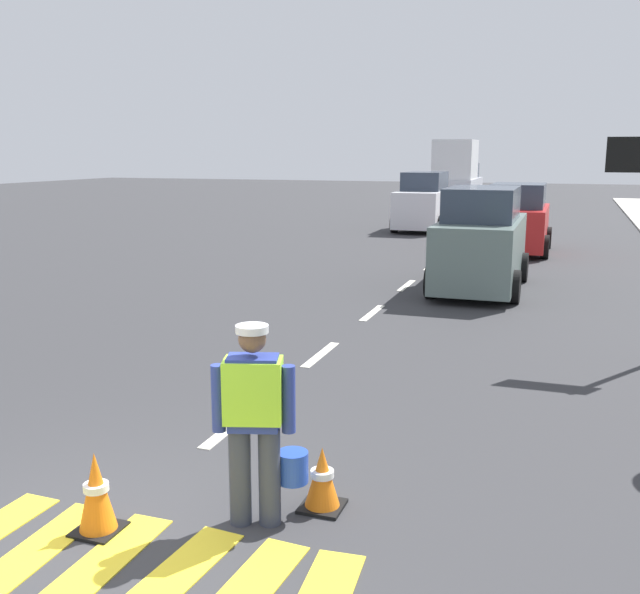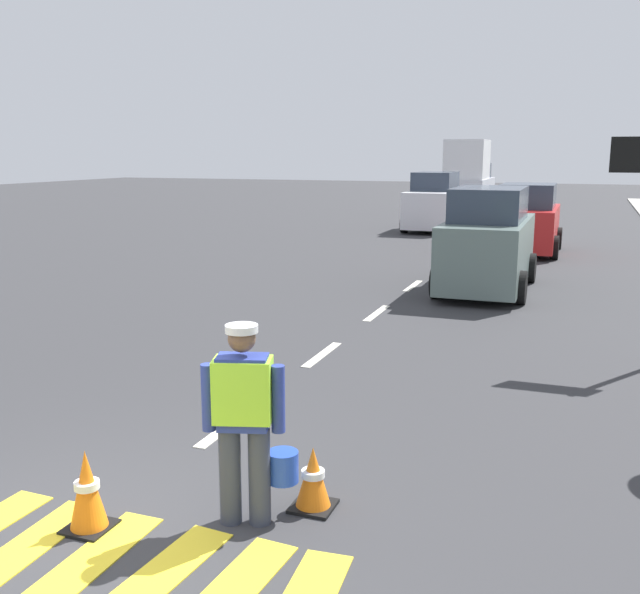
# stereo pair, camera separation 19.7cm
# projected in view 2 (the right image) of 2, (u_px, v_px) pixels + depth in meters

# --- Properties ---
(ground_plane) EXTENTS (96.00, 96.00, 0.00)m
(ground_plane) POSITION_uv_depth(u_px,v_px,m) (474.00, 240.00, 24.85)
(ground_plane) COLOR #333335
(crosswalk_stripes) EXTENTS (4.44, 1.93, 0.01)m
(crosswalk_stripes) POSITION_uv_depth(u_px,v_px,m) (37.00, 570.00, 5.22)
(crosswalk_stripes) COLOR yellow
(crosswalk_stripes) RESTS_ON ground
(lane_center_line) EXTENTS (0.14, 46.40, 0.01)m
(lane_center_line) POSITION_uv_depth(u_px,v_px,m) (490.00, 228.00, 28.71)
(lane_center_line) COLOR silver
(lane_center_line) RESTS_ON ground
(road_worker) EXTENTS (0.71, 0.51, 1.67)m
(road_worker) POSITION_uv_depth(u_px,v_px,m) (247.00, 415.00, 5.74)
(road_worker) COLOR #383D4C
(road_worker) RESTS_ON ground
(traffic_cone_near) EXTENTS (0.36, 0.36, 0.55)m
(traffic_cone_near) POSITION_uv_depth(u_px,v_px,m) (313.00, 478.00, 6.10)
(traffic_cone_near) COLOR black
(traffic_cone_near) RESTS_ON ground
(traffic_cone_far) EXTENTS (0.36, 0.36, 0.67)m
(traffic_cone_far) POSITION_uv_depth(u_px,v_px,m) (87.00, 491.00, 5.74)
(traffic_cone_far) COLOR black
(traffic_cone_far) RESTS_ON ground
(delivery_truck) EXTENTS (2.16, 4.60, 3.54)m
(delivery_truck) POSITION_uv_depth(u_px,v_px,m) (468.00, 181.00, 34.16)
(delivery_truck) COLOR silver
(delivery_truck) RESTS_ON ground
(car_outgoing_ahead) EXTENTS (1.89, 4.24, 2.24)m
(car_outgoing_ahead) POSITION_uv_depth(u_px,v_px,m) (488.00, 243.00, 15.63)
(car_outgoing_ahead) COLOR slate
(car_outgoing_ahead) RESTS_ON ground
(car_outgoing_far) EXTENTS (1.97, 3.82, 2.06)m
(car_outgoing_far) POSITION_uv_depth(u_px,v_px,m) (527.00, 221.00, 21.51)
(car_outgoing_far) COLOR red
(car_outgoing_far) RESTS_ON ground
(car_oncoming_second) EXTENTS (1.91, 4.18, 2.23)m
(car_oncoming_second) POSITION_uv_depth(u_px,v_px,m) (434.00, 203.00, 27.76)
(car_oncoming_second) COLOR silver
(car_oncoming_second) RESTS_ON ground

